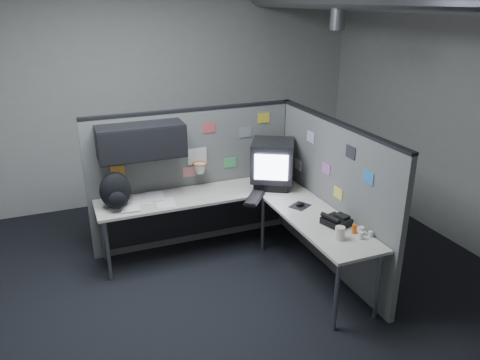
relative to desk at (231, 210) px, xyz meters
name	(u,v)px	position (x,y,z in m)	size (l,w,h in m)	color
room	(302,80)	(0.41, -0.70, 1.48)	(5.62, 5.62, 3.22)	black
partition_back	(181,166)	(-0.40, 0.53, 0.38)	(2.44, 0.42, 1.63)	slate
partition_right	(331,196)	(0.95, -0.49, 0.21)	(0.07, 2.23, 1.63)	slate
desk	(231,210)	(0.00, 0.00, 0.00)	(2.31, 2.11, 0.73)	beige
monitor	(273,163)	(0.59, 0.21, 0.39)	(0.64, 0.64, 0.53)	black
keyboard	(254,198)	(0.24, -0.09, 0.13)	(0.36, 0.41, 0.04)	black
mouse	(300,205)	(0.61, -0.42, 0.13)	(0.26, 0.24, 0.04)	black
phone	(336,221)	(0.73, -0.93, 0.16)	(0.28, 0.29, 0.11)	black
bottles	(361,232)	(0.82, -1.20, 0.15)	(0.15, 0.17, 0.09)	silver
cup	(340,233)	(0.60, -1.20, 0.18)	(0.09, 0.09, 0.12)	beige
papers	(138,202)	(-0.95, 0.31, 0.13)	(0.76, 0.51, 0.02)	white
backpack	(116,191)	(-1.17, 0.24, 0.31)	(0.38, 0.38, 0.39)	black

